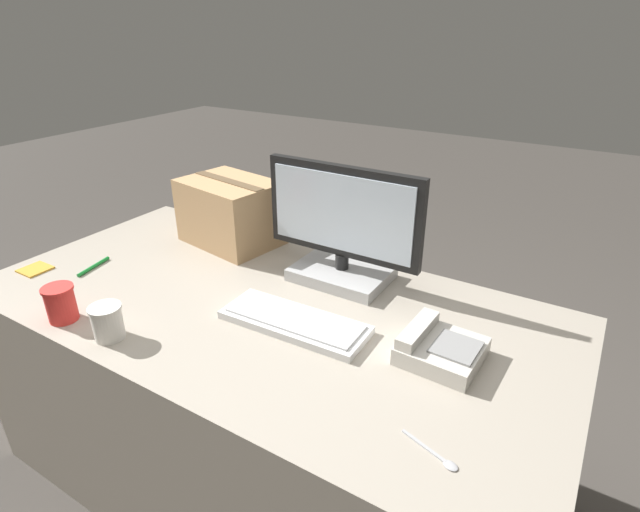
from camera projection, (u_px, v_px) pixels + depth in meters
name	position (u px, v px, depth m)	size (l,w,h in m)	color
ground_plane	(273.00, 473.00, 1.83)	(12.00, 12.00, 0.00)	#47423D
office_desk	(268.00, 396.00, 1.67)	(1.80, 0.90, 0.73)	#A89E8E
monitor	(342.00, 234.00, 1.58)	(0.53, 0.22, 0.38)	#B7B7B7
keyboard	(294.00, 322.00, 1.40)	(0.43, 0.17, 0.03)	silver
desk_phone	(439.00, 348.00, 1.26)	(0.20, 0.20, 0.08)	beige
paper_cup_left	(61.00, 303.00, 1.41)	(0.09, 0.09, 0.11)	red
paper_cup_right	(107.00, 322.00, 1.33)	(0.09, 0.09, 0.10)	white
spoon	(437.00, 456.00, 0.98)	(0.13, 0.06, 0.00)	#B2B2B7
cardboard_box	(231.00, 212.00, 1.88)	(0.39, 0.31, 0.24)	tan
pen_marker	(94.00, 266.00, 1.72)	(0.04, 0.14, 0.01)	#198C33
sticky_note_pad	(35.00, 269.00, 1.71)	(0.09, 0.09, 0.01)	gold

